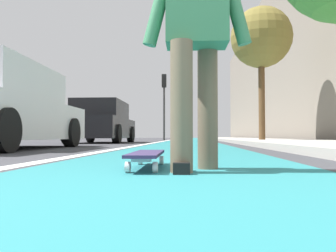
{
  "coord_description": "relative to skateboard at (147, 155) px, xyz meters",
  "views": [
    {
      "loc": [
        -1.17,
        -0.14,
        0.23
      ],
      "look_at": [
        11.93,
        0.8,
        0.63
      ],
      "focal_mm": 36.14,
      "sensor_mm": 36.0,
      "label": 1
    }
  ],
  "objects": [
    {
      "name": "ground_plane",
      "position": [
        8.81,
        -0.18,
        -0.09
      ],
      "size": [
        80.0,
        80.0,
        0.0
      ],
      "primitive_type": "plane",
      "color": "#38383D"
    },
    {
      "name": "bike_lane_paint",
      "position": [
        22.81,
        -0.18,
        -0.09
      ],
      "size": [
        56.0,
        2.07,
        0.0
      ],
      "primitive_type": "cube",
      "color": "#237075",
      "rests_on": "ground"
    },
    {
      "name": "lane_stripe_white",
      "position": [
        18.81,
        1.01,
        -0.09
      ],
      "size": [
        52.0,
        0.16,
        0.01
      ],
      "primitive_type": "cube",
      "color": "silver",
      "rests_on": "ground"
    },
    {
      "name": "sidewalk_curb",
      "position": [
        16.81,
        -3.23,
        -0.04
      ],
      "size": [
        52.0,
        3.2,
        0.11
      ],
      "primitive_type": "cube",
      "color": "#9E9B93",
      "rests_on": "ground"
    },
    {
      "name": "building_facade",
      "position": [
        20.81,
        -5.76,
        4.77
      ],
      "size": [
        40.0,
        1.2,
        9.74
      ],
      "primitive_type": "cube",
      "color": "slate",
      "rests_on": "ground"
    },
    {
      "name": "skateboard",
      "position": [
        0.0,
        0.0,
        0.0
      ],
      "size": [
        0.84,
        0.22,
        0.11
      ],
      "color": "white",
      "rests_on": "ground"
    },
    {
      "name": "skater_person",
      "position": [
        -0.15,
        -0.35,
        0.84
      ],
      "size": [
        0.47,
        0.72,
        1.64
      ],
      "color": "brown",
      "rests_on": "ground"
    },
    {
      "name": "parked_car_mid",
      "position": [
        9.45,
        2.89,
        0.6
      ],
      "size": [
        4.29,
        1.89,
        1.47
      ],
      "color": "black",
      "rests_on": "ground"
    },
    {
      "name": "traffic_light",
      "position": [
        18.33,
        1.41,
        2.72
      ],
      "size": [
        0.33,
        0.28,
        4.06
      ],
      "color": "#2D2D2D",
      "rests_on": "ground"
    },
    {
      "name": "street_tree_mid",
      "position": [
        10.03,
        -2.83,
        3.7
      ],
      "size": [
        2.21,
        2.21,
        4.93
      ],
      "color": "brown",
      "rests_on": "ground"
    }
  ]
}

